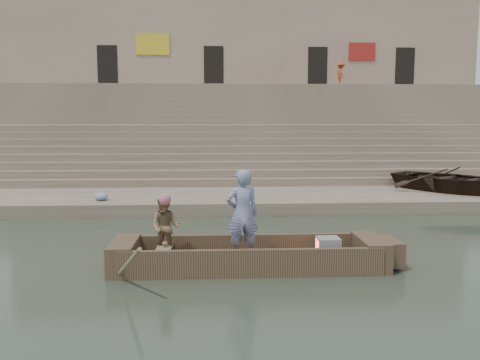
{
  "coord_description": "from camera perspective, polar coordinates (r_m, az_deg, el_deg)",
  "views": [
    {
      "loc": [
        -1.99,
        -9.09,
        3.05
      ],
      "look_at": [
        -1.29,
        4.13,
        1.4
      ],
      "focal_mm": 36.35,
      "sensor_mm": 36.0,
      "label": 1
    }
  ],
  "objects": [
    {
      "name": "standing_man",
      "position": [
        9.89,
        0.27,
        -4.02
      ],
      "size": [
        0.73,
        0.54,
        1.84
      ],
      "primitive_type": "imported",
      "rotation": [
        0.0,
        0.0,
        3.3
      ],
      "color": "navy",
      "rests_on": "main_rowboat"
    },
    {
      "name": "television",
      "position": [
        10.34,
        10.23,
        -7.75
      ],
      "size": [
        0.46,
        0.42,
        0.4
      ],
      "color": "gray",
      "rests_on": "main_rowboat"
    },
    {
      "name": "upper_landing",
      "position": [
        31.66,
        0.58,
        6.29
      ],
      "size": [
        32.0,
        3.0,
        5.2
      ],
      "primitive_type": "cube",
      "color": "gray",
      "rests_on": "ground"
    },
    {
      "name": "rowboat_trim",
      "position": [
        10.13,
        2.25,
        -8.6
      ],
      "size": [
        6.04,
        2.63,
        1.94
      ],
      "color": "brown",
      "rests_on": "ground"
    },
    {
      "name": "mid_landing",
      "position": [
        24.73,
        1.6,
        3.27
      ],
      "size": [
        32.0,
        3.0,
        2.8
      ],
      "primitive_type": "cube",
      "color": "gray",
      "rests_on": "ground"
    },
    {
      "name": "ghat_steps",
      "position": [
        26.39,
        1.3,
        4.38
      ],
      "size": [
        32.0,
        11.0,
        5.2
      ],
      "color": "gray",
      "rests_on": "ground"
    },
    {
      "name": "cloth_bundles",
      "position": [
        16.66,
        -3.79,
        -1.61
      ],
      "size": [
        20.89,
        1.55,
        0.26
      ],
      "color": "#3F5999",
      "rests_on": "lower_landing"
    },
    {
      "name": "ground",
      "position": [
        9.79,
        9.01,
        -11.13
      ],
      "size": [
        120.0,
        120.0,
        0.0
      ],
      "primitive_type": "plane",
      "color": "#2A3427",
      "rests_on": "ground"
    },
    {
      "name": "building_wall",
      "position": [
        35.74,
        0.18,
        11.2
      ],
      "size": [
        32.0,
        5.07,
        11.2
      ],
      "color": "tan",
      "rests_on": "ground"
    },
    {
      "name": "pedestrian",
      "position": [
        32.61,
        11.76,
        12.08
      ],
      "size": [
        0.66,
        1.04,
        1.52
      ],
      "primitive_type": "imported",
      "rotation": [
        0.0,
        0.0,
        1.67
      ],
      "color": "#A93E1C",
      "rests_on": "upper_landing"
    },
    {
      "name": "lower_landing",
      "position": [
        17.44,
        3.56,
        -2.31
      ],
      "size": [
        32.0,
        4.0,
        0.4
      ],
      "primitive_type": "cube",
      "color": "gray",
      "rests_on": "ground"
    },
    {
      "name": "beached_rowboat",
      "position": [
        19.61,
        23.54,
        0.06
      ],
      "size": [
        5.15,
        5.3,
        0.9
      ],
      "primitive_type": "imported",
      "rotation": [
        0.0,
        0.0,
        0.7
      ],
      "color": "#2D2116",
      "rests_on": "lower_landing"
    },
    {
      "name": "main_rowboat",
      "position": [
        10.18,
        1.05,
        -9.68
      ],
      "size": [
        5.0,
        1.3,
        0.22
      ],
      "primitive_type": "cube",
      "color": "brown",
      "rests_on": "ground"
    },
    {
      "name": "rowing_man",
      "position": [
        10.15,
        -8.77,
        -5.48
      ],
      "size": [
        0.71,
        0.61,
        1.27
      ],
      "primitive_type": "imported",
      "rotation": [
        0.0,
        0.0,
        -0.23
      ],
      "color": "#2B814C",
      "rests_on": "main_rowboat"
    }
  ]
}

